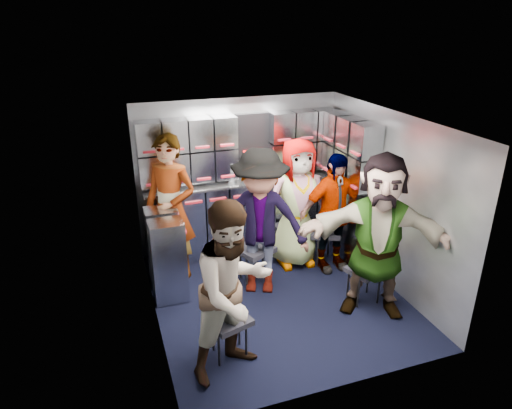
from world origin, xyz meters
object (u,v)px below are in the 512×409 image
object	(u,v)px
jump_seat_mid_left	(255,251)
attendant_arc_b	(260,223)
attendant_arc_a	(233,291)
attendant_arc_c	(297,204)
attendant_standing	(171,209)
attendant_arc_d	(332,213)
jump_seat_near_left	(229,322)
jump_seat_near_right	(365,272)
attendant_arc_e	(379,236)
jump_seat_center	(290,230)
jump_seat_mid_right	(324,234)

from	to	relation	value
jump_seat_mid_left	attendant_arc_b	bearing A→B (deg)	-90.00
attendant_arc_a	attendant_arc_c	size ratio (longest dim) A/B	1.00
jump_seat_mid_left	attendant_arc_c	size ratio (longest dim) A/B	0.31
attendant_standing	attendant_arc_d	size ratio (longest dim) A/B	1.18
jump_seat_near_left	attendant_arc_d	size ratio (longest dim) A/B	0.29
jump_seat_near_right	attendant_arc_b	xyz separation A→B (m)	(-1.06, 0.62, 0.50)
attendant_arc_c	attendant_arc_d	world-z (taller)	attendant_arc_c
jump_seat_near_right	attendant_arc_e	xyz separation A→B (m)	(0.00, -0.18, 0.54)
jump_seat_mid_left	attendant_arc_b	distance (m)	0.49
attendant_arc_b	attendant_arc_a	bearing A→B (deg)	-95.19
jump_seat_center	jump_seat_near_right	distance (m)	1.31
jump_seat_near_right	attendant_arc_b	distance (m)	1.32
attendant_arc_d	attendant_standing	bearing A→B (deg)	163.56
jump_seat_mid_right	attendant_arc_d	bearing A→B (deg)	-90.00
attendant_standing	attendant_arc_c	bearing A→B (deg)	31.71
attendant_arc_a	attendant_arc_d	xyz separation A→B (m)	(1.71, 1.38, -0.07)
attendant_arc_c	jump_seat_mid_right	bearing A→B (deg)	-10.08
jump_seat_center	attendant_arc_b	bearing A→B (deg)	-136.19
attendant_arc_c	attendant_arc_e	world-z (taller)	attendant_arc_e
attendant_arc_a	jump_seat_mid_left	bearing A→B (deg)	42.72
jump_seat_mid_left	jump_seat_near_right	world-z (taller)	jump_seat_mid_left
attendant_arc_a	attendant_arc_c	bearing A→B (deg)	29.76
jump_seat_center	attendant_arc_d	bearing A→B (deg)	-50.46
attendant_standing	attendant_arc_b	size ratio (longest dim) A/B	1.04
attendant_standing	attendant_arc_c	distance (m)	1.59
attendant_standing	attendant_arc_e	size ratio (longest dim) A/B	1.00
jump_seat_near_left	attendant_arc_b	world-z (taller)	attendant_arc_b
jump_seat_near_left	attendant_arc_c	size ratio (longest dim) A/B	0.26
jump_seat_mid_right	attendant_arc_e	bearing A→B (deg)	-89.08
jump_seat_center	attendant_arc_b	xyz separation A→B (m)	(-0.66, -0.64, 0.48)
attendant_arc_e	jump_seat_mid_left	bearing A→B (deg)	166.79
attendant_standing	attendant_arc_b	xyz separation A→B (m)	(0.91, -0.66, -0.04)
jump_seat_near_right	attendant_arc_a	world-z (taller)	attendant_arc_a
jump_seat_mid_left	jump_seat_center	distance (m)	0.81
jump_seat_near_right	jump_seat_mid_right	bearing A→B (deg)	91.09
jump_seat_near_left	attendant_arc_c	distance (m)	2.04
jump_seat_near_left	jump_seat_mid_left	size ratio (longest dim) A/B	0.86
jump_seat_mid_left	jump_seat_center	world-z (taller)	jump_seat_mid_left
jump_seat_mid_left	attendant_arc_a	size ratio (longest dim) A/B	0.31
attendant_arc_a	attendant_arc_d	size ratio (longest dim) A/B	1.09
attendant_arc_d	attendant_arc_b	bearing A→B (deg)	-172.70
jump_seat_near_left	attendant_arc_e	distance (m)	1.82
attendant_arc_a	attendant_arc_e	xyz separation A→B (m)	(1.72, 0.40, 0.07)
jump_seat_center	attendant_arc_a	bearing A→B (deg)	-126.07
jump_seat_near_right	attendant_arc_a	bearing A→B (deg)	-161.51
jump_seat_center	jump_seat_mid_right	xyz separation A→B (m)	(0.37, -0.27, 0.01)
jump_seat_center	attendant_arc_e	distance (m)	1.57
attendant_arc_a	jump_seat_mid_right	bearing A→B (deg)	21.15
jump_seat_mid_left	jump_seat_near_right	bearing A→B (deg)	-37.07
jump_seat_mid_right	attendant_standing	size ratio (longest dim) A/B	0.27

